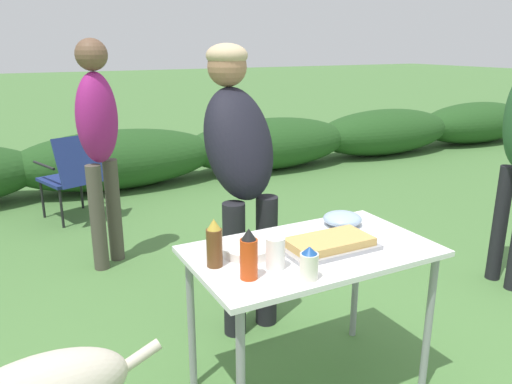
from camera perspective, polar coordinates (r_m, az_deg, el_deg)
shrub_hedge at (r=5.99m, az=-15.51°, el=3.63°), size 14.40×0.90×0.68m
folding_table at (r=2.30m, az=6.34°, el=-8.21°), size 1.10×0.64×0.74m
food_tray at (r=2.26m, az=8.37°, el=-5.92°), size 0.43×0.23×0.06m
plate_stack at (r=2.20m, az=-0.99°, el=-6.59°), size 0.23×0.23×0.04m
mixing_bowl at (r=2.57m, az=9.85°, el=-3.02°), size 0.20×0.20×0.07m
paper_cup_stack at (r=2.05m, az=2.21°, el=-6.98°), size 0.08×0.08×0.13m
hot_sauce_bottle at (r=1.95m, az=-0.83°, el=-7.20°), size 0.07×0.07×0.21m
beer_bottle at (r=2.06m, az=-4.79°, el=-5.93°), size 0.07×0.07×0.21m
mayo_bottle at (r=1.97m, az=6.08°, el=-8.14°), size 0.07×0.07×0.14m
standing_person_in_navy_coat at (r=2.79m, az=-1.86°, el=3.80°), size 0.44×0.54×1.63m
standing_person_in_red_jacket at (r=3.75m, az=-17.56°, el=6.42°), size 0.42×0.41×1.66m
camp_chair_green_behind_table at (r=4.95m, az=-20.05°, el=2.08°), size 0.63×0.71×0.83m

